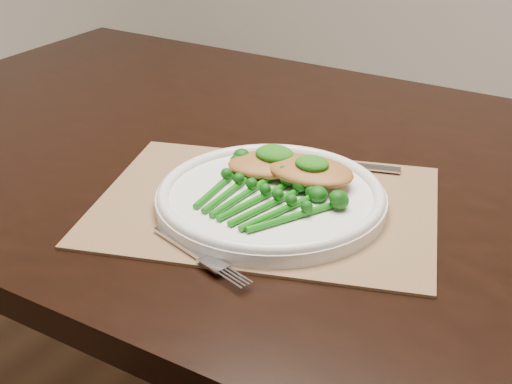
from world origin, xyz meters
The scene contains 10 objects.
dining_table centered at (0.01, -0.13, 0.38)m, with size 1.62×0.95×0.75m.
placemat centered at (0.03, -0.27, 0.75)m, with size 0.44×0.32×0.00m, color brown.
dinner_plate centered at (0.04, -0.28, 0.77)m, with size 0.30×0.30×0.03m.
knife centered at (0.04, -0.13, 0.76)m, with size 0.19×0.08×0.01m.
fork centered at (0.05, -0.43, 0.76)m, with size 0.17×0.06×0.01m.
chicken_fillet_left centered at (0.01, -0.22, 0.78)m, with size 0.12×0.08×0.02m, color #A4692F.
chicken_fillet_right centered at (0.07, -0.22, 0.79)m, with size 0.12×0.08×0.02m, color #A4692F.
pesto_dollop_left centered at (0.01, -0.22, 0.80)m, with size 0.05×0.05×0.02m, color #124D0B.
pesto_dollop_right centered at (0.07, -0.23, 0.80)m, with size 0.05×0.04×0.02m, color #124D0B.
broccolini_bundle centered at (0.04, -0.31, 0.78)m, with size 0.17×0.19×0.04m.
Camera 1 is at (0.47, -0.97, 1.20)m, focal length 50.00 mm.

